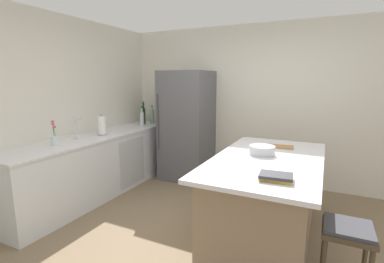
{
  "coord_description": "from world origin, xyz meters",
  "views": [
    {
      "loc": [
        0.95,
        -2.43,
        1.71
      ],
      "look_at": [
        -0.72,
        1.02,
        1.0
      ],
      "focal_mm": 26.12,
      "sensor_mm": 36.0,
      "label": 1
    }
  ],
  "objects_px": {
    "flower_vase": "(55,138)",
    "cookbook_stack": "(276,177)",
    "kitchen_island": "(266,198)",
    "paper_towel_roll": "(102,126)",
    "vinegar_bottle": "(152,117)",
    "wine_bottle": "(143,115)",
    "cutting_board": "(278,146)",
    "soda_bottle": "(142,118)",
    "mixing_bowl": "(262,150)",
    "sink_faucet": "(76,128)",
    "gin_bottle": "(152,116)",
    "refrigerator": "(187,126)",
    "olive_oil_bottle": "(142,118)",
    "bar_stool": "(347,239)"
  },
  "relations": [
    {
      "from": "sink_faucet",
      "to": "vinegar_bottle",
      "type": "distance_m",
      "value": 1.72
    },
    {
      "from": "cutting_board",
      "to": "olive_oil_bottle",
      "type": "bearing_deg",
      "value": 163.52
    },
    {
      "from": "paper_towel_roll",
      "to": "bar_stool",
      "type": "bearing_deg",
      "value": -14.33
    },
    {
      "from": "vinegar_bottle",
      "to": "soda_bottle",
      "type": "height_order",
      "value": "soda_bottle"
    },
    {
      "from": "refrigerator",
      "to": "soda_bottle",
      "type": "distance_m",
      "value": 0.82
    },
    {
      "from": "kitchen_island",
      "to": "refrigerator",
      "type": "bearing_deg",
      "value": 139.83
    },
    {
      "from": "kitchen_island",
      "to": "cookbook_stack",
      "type": "xyz_separation_m",
      "value": [
        0.19,
        -0.64,
        0.48
      ]
    },
    {
      "from": "bar_stool",
      "to": "sink_faucet",
      "type": "xyz_separation_m",
      "value": [
        -3.29,
        0.43,
        0.55
      ]
    },
    {
      "from": "refrigerator",
      "to": "paper_towel_roll",
      "type": "bearing_deg",
      "value": -124.69
    },
    {
      "from": "kitchen_island",
      "to": "olive_oil_bottle",
      "type": "height_order",
      "value": "olive_oil_bottle"
    },
    {
      "from": "olive_oil_bottle",
      "to": "wine_bottle",
      "type": "bearing_deg",
      "value": 111.37
    },
    {
      "from": "cookbook_stack",
      "to": "vinegar_bottle",
      "type": "bearing_deg",
      "value": 140.53
    },
    {
      "from": "sink_faucet",
      "to": "gin_bottle",
      "type": "xyz_separation_m",
      "value": [
        0.14,
        1.64,
        -0.02
      ]
    },
    {
      "from": "refrigerator",
      "to": "olive_oil_bottle",
      "type": "relative_size",
      "value": 5.58
    },
    {
      "from": "cutting_board",
      "to": "bar_stool",
      "type": "bearing_deg",
      "value": -58.05
    },
    {
      "from": "gin_bottle",
      "to": "refrigerator",
      "type": "bearing_deg",
      "value": -5.81
    },
    {
      "from": "vinegar_bottle",
      "to": "cookbook_stack",
      "type": "relative_size",
      "value": 1.04
    },
    {
      "from": "refrigerator",
      "to": "paper_towel_roll",
      "type": "relative_size",
      "value": 5.96
    },
    {
      "from": "wine_bottle",
      "to": "kitchen_island",
      "type": "bearing_deg",
      "value": -28.33
    },
    {
      "from": "refrigerator",
      "to": "cutting_board",
      "type": "bearing_deg",
      "value": -27.07
    },
    {
      "from": "soda_bottle",
      "to": "mixing_bowl",
      "type": "xyz_separation_m",
      "value": [
        2.35,
        -1.07,
        -0.08
      ]
    },
    {
      "from": "cookbook_stack",
      "to": "olive_oil_bottle",
      "type": "bearing_deg",
      "value": 144.46
    },
    {
      "from": "sink_faucet",
      "to": "olive_oil_bottle",
      "type": "distance_m",
      "value": 1.46
    },
    {
      "from": "refrigerator",
      "to": "olive_oil_bottle",
      "type": "distance_m",
      "value": 0.87
    },
    {
      "from": "sink_faucet",
      "to": "vinegar_bottle",
      "type": "xyz_separation_m",
      "value": [
        0.09,
        1.72,
        -0.05
      ]
    },
    {
      "from": "vinegar_bottle",
      "to": "olive_oil_bottle",
      "type": "distance_m",
      "value": 0.27
    },
    {
      "from": "flower_vase",
      "to": "wine_bottle",
      "type": "height_order",
      "value": "wine_bottle"
    },
    {
      "from": "gin_bottle",
      "to": "soda_bottle",
      "type": "bearing_deg",
      "value": -93.59
    },
    {
      "from": "olive_oil_bottle",
      "to": "cookbook_stack",
      "type": "xyz_separation_m",
      "value": [
        2.69,
        -1.92,
        -0.1
      ]
    },
    {
      "from": "kitchen_island",
      "to": "paper_towel_roll",
      "type": "relative_size",
      "value": 6.24
    },
    {
      "from": "paper_towel_roll",
      "to": "flower_vase",
      "type": "bearing_deg",
      "value": -93.33
    },
    {
      "from": "refrigerator",
      "to": "olive_oil_bottle",
      "type": "bearing_deg",
      "value": -173.01
    },
    {
      "from": "kitchen_island",
      "to": "wine_bottle",
      "type": "xyz_separation_m",
      "value": [
        -2.54,
        1.37,
        0.61
      ]
    },
    {
      "from": "soda_bottle",
      "to": "mixing_bowl",
      "type": "bearing_deg",
      "value": -24.49
    },
    {
      "from": "soda_bottle",
      "to": "cutting_board",
      "type": "xyz_separation_m",
      "value": [
        2.46,
        -0.64,
        -0.12
      ]
    },
    {
      "from": "vinegar_bottle",
      "to": "soda_bottle",
      "type": "xyz_separation_m",
      "value": [
        0.04,
        -0.37,
        0.02
      ]
    },
    {
      "from": "gin_bottle",
      "to": "wine_bottle",
      "type": "xyz_separation_m",
      "value": [
        -0.12,
        -0.1,
        0.03
      ]
    },
    {
      "from": "cookbook_stack",
      "to": "gin_bottle",
      "type": "bearing_deg",
      "value": 141.02
    },
    {
      "from": "paper_towel_roll",
      "to": "cookbook_stack",
      "type": "xyz_separation_m",
      "value": [
        2.65,
        -0.85,
        -0.1
      ]
    },
    {
      "from": "wine_bottle",
      "to": "cutting_board",
      "type": "relative_size",
      "value": 1.13
    },
    {
      "from": "kitchen_island",
      "to": "bar_stool",
      "type": "xyz_separation_m",
      "value": [
        0.73,
        -0.6,
        0.05
      ]
    },
    {
      "from": "refrigerator",
      "to": "olive_oil_bottle",
      "type": "xyz_separation_m",
      "value": [
        -0.86,
        -0.11,
        0.1
      ]
    },
    {
      "from": "flower_vase",
      "to": "soda_bottle",
      "type": "relative_size",
      "value": 0.95
    },
    {
      "from": "flower_vase",
      "to": "cookbook_stack",
      "type": "distance_m",
      "value": 2.69
    },
    {
      "from": "vinegar_bottle",
      "to": "wine_bottle",
      "type": "xyz_separation_m",
      "value": [
        -0.07,
        -0.18,
        0.05
      ]
    },
    {
      "from": "soda_bottle",
      "to": "mixing_bowl",
      "type": "height_order",
      "value": "soda_bottle"
    },
    {
      "from": "olive_oil_bottle",
      "to": "refrigerator",
      "type": "bearing_deg",
      "value": 6.99
    },
    {
      "from": "refrigerator",
      "to": "cookbook_stack",
      "type": "bearing_deg",
      "value": -47.88
    },
    {
      "from": "vinegar_bottle",
      "to": "wine_bottle",
      "type": "distance_m",
      "value": 0.2
    },
    {
      "from": "bar_stool",
      "to": "wine_bottle",
      "type": "xyz_separation_m",
      "value": [
        -3.27,
        1.97,
        0.56
      ]
    }
  ]
}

